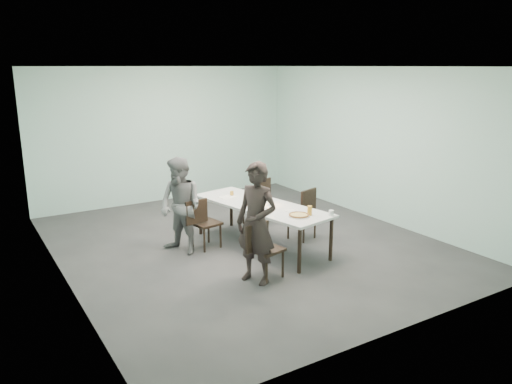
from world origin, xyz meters
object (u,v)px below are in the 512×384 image
side_plate (290,211)px  amber_tumbler (232,193)px  beer_glass (310,211)px  chair_near_right (305,211)px  pizza (299,215)px  water_tumbler (331,213)px  diner_near (256,223)px  table (261,207)px  diner_far (181,206)px  chair_near_left (263,246)px  tealight (271,204)px  chair_far_right (259,198)px  chair_far_left (202,220)px

side_plate → amber_tumbler: (-0.32, 1.34, 0.04)m
beer_glass → amber_tumbler: bearing=104.8°
chair_near_right → amber_tumbler: chair_near_right is taller
chair_near_right → side_plate: bearing=20.8°
pizza → water_tumbler: (0.45, -0.24, 0.03)m
diner_near → pizza: size_ratio=5.12×
table → diner_far: (-1.27, 0.44, 0.10)m
pizza → water_tumbler: size_ratio=3.78×
chair_near_left → tealight: size_ratio=15.54×
chair_near_right → chair_far_right: bearing=-94.5°
side_plate → diner_far: bearing=144.8°
side_plate → chair_near_left: bearing=-147.0°
diner_near → side_plate: size_ratio=9.68×
pizza → tealight: size_ratio=6.07×
table → pizza: 0.91m
chair_near_left → amber_tumbler: 2.01m
chair_near_left → beer_glass: size_ratio=5.80×
chair_near_left → chair_near_right: 1.97m
chair_far_left → chair_near_right: 1.86m
diner_far → pizza: diner_far is taller
chair_far_right → table: bearing=46.7°
table → chair_far_right: size_ratio=3.13×
diner_near → amber_tumbler: bearing=136.1°
chair_near_right → water_tumbler: bearing=56.5°
chair_near_left → pizza: bearing=4.0°
diner_near → chair_near_right: bearing=99.1°
amber_tumbler → side_plate: bearing=-76.4°
table → chair_far_left: chair_far_left is taller
chair_far_left → chair_near_right: same height
chair_far_right → water_tumbler: 2.29m
chair_far_right → pizza: chair_far_right is taller
table → diner_near: size_ratio=1.56×
diner_far → pizza: 1.94m
diner_near → tealight: 1.37m
table → tealight: tealight is taller
amber_tumbler → chair_near_right: bearing=-36.7°
table → pizza: pizza is taller
chair_far_left → pizza: 1.70m
chair_near_left → chair_far_left: 1.59m
table → chair_near_right: chair_near_right is taller
diner_far → amber_tumbler: (1.13, 0.32, -0.01)m
diner_near → side_plate: 1.17m
diner_near → amber_tumbler: 2.05m
side_plate → tealight: size_ratio=3.21×
chair_far_left → water_tumbler: bearing=-57.1°
diner_near → chair_far_right: bearing=122.7°
table → diner_far: size_ratio=1.71×
chair_near_left → side_plate: chair_near_left is taller
chair_far_left → chair_far_right: (1.56, 0.70, 0.00)m
chair_near_right → chair_far_right: same height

